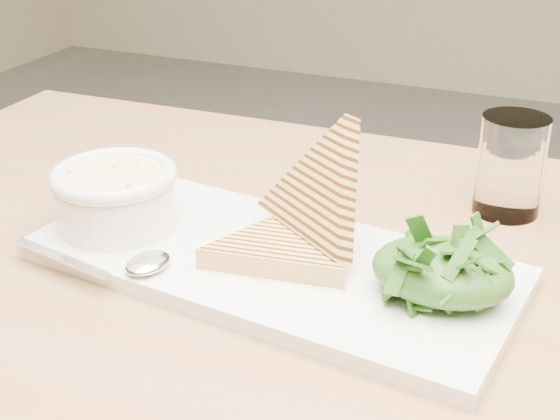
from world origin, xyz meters
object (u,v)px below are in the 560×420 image
at_px(platter, 271,262).
at_px(glass_near, 511,166).
at_px(soup_bowl, 117,204).
at_px(table_top, 400,370).

xyz_separation_m(platter, glass_near, (0.17, 0.20, 0.04)).
relative_size(platter, soup_bowl, 3.86).
bearing_deg(soup_bowl, platter, 1.16).
xyz_separation_m(table_top, soup_bowl, (-0.29, 0.06, 0.06)).
bearing_deg(glass_near, soup_bowl, -147.85).
bearing_deg(platter, table_top, -26.05).
bearing_deg(soup_bowl, glass_near, 32.15).
relative_size(platter, glass_near, 4.20).
distance_m(table_top, soup_bowl, 0.31).
relative_size(table_top, soup_bowl, 11.89).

